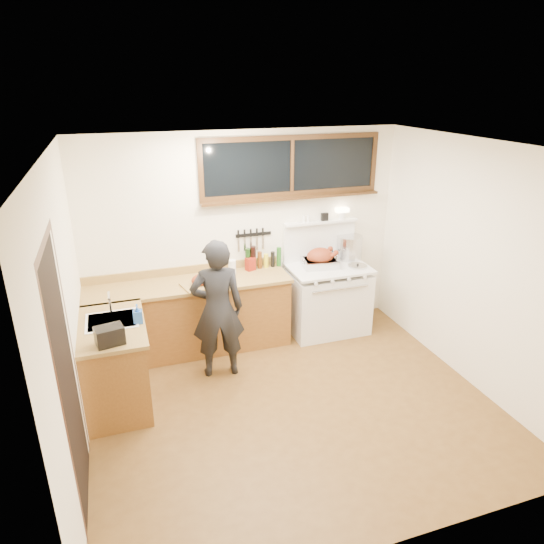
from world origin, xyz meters
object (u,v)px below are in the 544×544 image
object	(u,v)px
man	(218,309)
roast_turkey	(320,259)
cutting_board	(202,281)
vintage_stove	(327,297)

from	to	relation	value
man	roast_turkey	world-z (taller)	man
cutting_board	roast_turkey	bearing A→B (deg)	5.24
man	vintage_stove	bearing A→B (deg)	20.26
man	roast_turkey	bearing A→B (deg)	22.56
man	roast_turkey	xyz separation A→B (m)	(1.48, 0.62, 0.20)
man	cutting_board	world-z (taller)	man
vintage_stove	cutting_board	size ratio (longest dim) A/B	3.13
man	cutting_board	distance (m)	0.50
roast_turkey	cutting_board	bearing A→B (deg)	-174.76
cutting_board	roast_turkey	distance (m)	1.56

